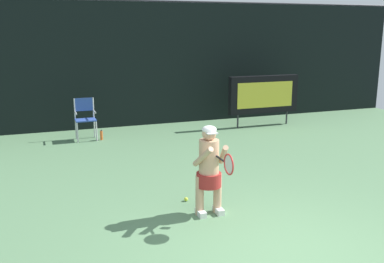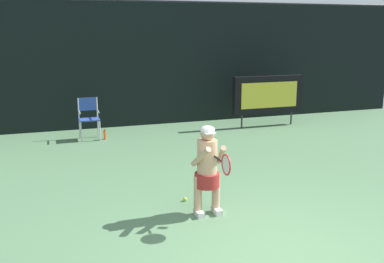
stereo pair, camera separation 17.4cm
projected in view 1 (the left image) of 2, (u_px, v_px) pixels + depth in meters
backdrop_screen at (135, 65)px, 12.90m from camera, size 18.00×0.12×3.66m
scoreboard at (264, 94)px, 13.02m from camera, size 2.20×0.21×1.50m
umpire_chair at (85, 116)px, 11.46m from camera, size 0.52×0.44×1.08m
water_bottle at (101, 135)px, 11.51m from camera, size 0.07×0.07×0.27m
tennis_player at (209, 168)px, 6.77m from camera, size 0.52×0.59×1.42m
tennis_racket at (228, 164)px, 6.25m from camera, size 0.03×0.60×0.31m
tennis_ball_loose at (186, 199)px, 7.43m from camera, size 0.07×0.07×0.07m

